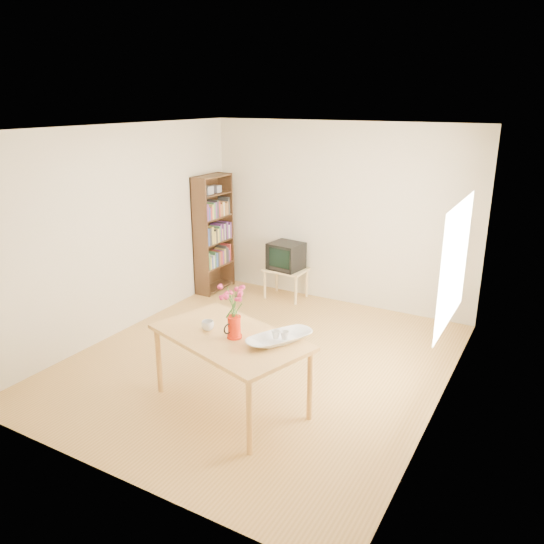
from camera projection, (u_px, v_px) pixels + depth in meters
The scene contains 11 objects.
room at pixel (261, 253), 5.69m from camera, with size 4.50×4.50×4.50m.
table at pixel (230, 342), 5.04m from camera, with size 1.70×1.27×0.75m.
tv_stand at pixel (286, 273), 7.94m from camera, with size 0.60×0.45×0.46m.
bookshelf at pixel (214, 238), 8.15m from camera, with size 0.28×0.70×1.80m.
pitcher at pixel (234, 328), 4.95m from camera, with size 0.14×0.22×0.22m.
flowers at pixel (234, 300), 4.86m from camera, with size 0.25×0.25×0.35m, color #D83368, non-canonical shape.
mug at pixel (208, 326), 5.11m from camera, with size 0.12×0.12×0.10m, color white.
bowl at pixel (280, 322), 4.82m from camera, with size 0.43×0.43×0.40m, color white.
teacup_a at pixel (276, 325), 4.85m from camera, with size 0.07×0.07×0.06m, color white.
teacup_b at pixel (285, 326), 4.83m from camera, with size 0.07×0.07×0.07m, color white.
television at pixel (286, 255), 7.87m from camera, with size 0.50×0.48×0.40m.
Camera 1 is at (2.82, -4.70, 2.89)m, focal length 35.00 mm.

